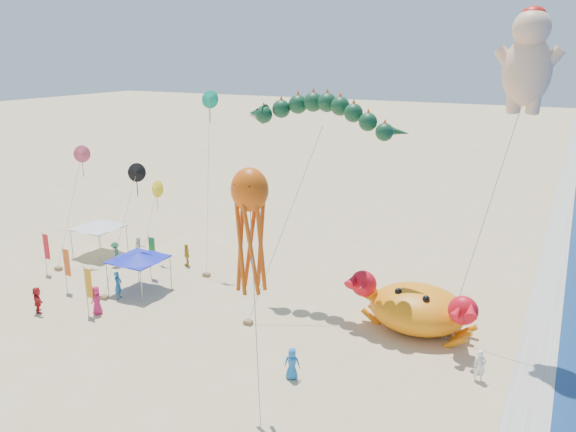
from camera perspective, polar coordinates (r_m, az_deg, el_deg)
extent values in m
plane|color=#D1B784|center=(32.70, 1.54, -12.35)|extent=(320.00, 320.00, 0.00)
plane|color=silver|center=(30.25, 23.39, -16.38)|extent=(320.00, 320.00, 0.00)
ellipsoid|color=orange|center=(33.91, 13.03, -9.15)|extent=(6.29, 5.49, 2.69)
sphere|color=red|center=(33.20, 7.61, -7.17)|extent=(1.60, 1.60, 1.60)
sphere|color=black|center=(32.78, 11.30, -7.67)|extent=(0.41, 0.41, 0.41)
sphere|color=red|center=(31.91, 17.92, -8.86)|extent=(1.60, 1.60, 1.60)
sphere|color=black|center=(32.42, 14.19, -8.14)|extent=(0.41, 0.41, 0.41)
cone|color=#0F3820|center=(36.26, -3.31, 10.40)|extent=(1.39, 1.03, 1.14)
cylinder|color=#B2B2B2|center=(33.65, -0.26, -0.81)|extent=(2.46, 5.15, 11.27)
cube|color=olive|center=(34.27, -4.08, -10.73)|extent=(0.50, 0.35, 0.25)
ellipsoid|color=#FFC39B|center=(31.76, 23.11, 13.39)|extent=(2.39, 1.97, 3.52)
sphere|color=#FFC39B|center=(31.55, 23.51, 17.09)|extent=(1.84, 1.84, 1.84)
ellipsoid|color=red|center=(31.68, 23.66, 18.25)|extent=(1.19, 1.19, 0.83)
cylinder|color=#B2B2B2|center=(32.13, 19.21, -0.76)|extent=(2.52, 2.08, 13.21)
cube|color=olive|center=(33.84, 15.78, -11.73)|extent=(0.50, 0.35, 0.25)
ellipsoid|color=#DF530B|center=(22.91, -3.92, 2.68)|extent=(1.60, 1.44, 1.84)
cylinder|color=#B2B2B2|center=(23.60, -3.31, -10.74)|extent=(1.58, 2.02, 9.62)
cylinder|color=gray|center=(39.72, -17.88, -6.06)|extent=(0.06, 0.06, 2.20)
cylinder|color=gray|center=(37.78, -14.66, -6.96)|extent=(0.06, 0.06, 2.20)
cylinder|color=gray|center=(41.68, -15.02, -4.76)|extent=(0.06, 0.06, 2.20)
cylinder|color=gray|center=(39.84, -11.83, -5.53)|extent=(0.06, 0.06, 2.20)
cube|color=#151FBF|center=(39.32, -14.97, -4.26)|extent=(3.20, 3.20, 0.08)
cone|color=#151FBF|center=(39.24, -14.99, -3.93)|extent=(3.52, 3.52, 0.45)
cylinder|color=gray|center=(47.74, -21.12, -2.62)|extent=(0.06, 0.06, 2.20)
cylinder|color=gray|center=(45.61, -18.59, -3.23)|extent=(0.06, 0.06, 2.20)
cylinder|color=gray|center=(49.65, -18.57, -1.65)|extent=(0.06, 0.06, 2.20)
cylinder|color=gray|center=(47.60, -16.03, -2.19)|extent=(0.06, 0.06, 2.20)
cube|color=silver|center=(47.29, -18.70, -1.10)|extent=(3.24, 3.24, 0.08)
cone|color=silver|center=(47.22, -18.73, -0.82)|extent=(3.57, 3.57, 0.45)
cylinder|color=gray|center=(36.98, -19.82, -7.10)|extent=(0.05, 0.05, 3.20)
cube|color=orange|center=(36.60, -19.59, -6.47)|extent=(0.50, 0.04, 1.90)
cylinder|color=gray|center=(40.97, -21.74, -5.01)|extent=(0.05, 0.05, 3.20)
cube|color=#E2561C|center=(40.60, -21.55, -4.43)|extent=(0.50, 0.04, 1.90)
cylinder|color=gray|center=(44.77, -23.49, -3.43)|extent=(0.05, 0.05, 3.20)
cube|color=red|center=(44.41, -23.33, -2.89)|extent=(0.50, 0.04, 1.90)
cylinder|color=gray|center=(41.60, -13.87, -3.97)|extent=(0.05, 0.05, 3.20)
cube|color=#199627|center=(41.26, -13.63, -3.39)|extent=(0.50, 0.04, 1.90)
imported|color=white|center=(30.10, 18.90, -14.21)|extent=(0.71, 0.60, 1.67)
imported|color=gold|center=(43.47, -10.26, -3.90)|extent=(1.06, 0.94, 1.72)
imported|color=blue|center=(28.79, 0.41, -14.76)|extent=(0.91, 0.71, 1.65)
imported|color=#216539|center=(44.75, -17.12, -3.70)|extent=(1.25, 1.38, 1.86)
imported|color=red|center=(38.66, -24.11, -7.78)|extent=(1.58, 1.26, 1.69)
imported|color=#1C6AA4|center=(38.86, -16.88, -6.73)|extent=(0.65, 0.80, 1.88)
imported|color=white|center=(45.51, -14.85, -3.18)|extent=(0.96, 1.08, 1.85)
imported|color=#CD205E|center=(37.10, -18.87, -8.08)|extent=(1.02, 0.80, 1.82)
cone|color=yellow|center=(43.86, -13.23, 2.69)|extent=(1.30, 0.51, 1.32)
cylinder|color=#B2B2B2|center=(43.35, -14.01, -1.39)|extent=(0.55, 3.04, 5.45)
cube|color=olive|center=(43.05, -14.82, -5.45)|extent=(0.50, 0.35, 0.25)
cone|color=black|center=(39.55, -15.18, 4.29)|extent=(1.30, 0.51, 1.32)
cylinder|color=#B2B2B2|center=(39.30, -15.95, -1.72)|extent=(0.55, 3.04, 7.60)
cube|color=olive|center=(39.46, -16.73, -7.65)|extent=(0.50, 0.35, 0.25)
cone|color=#0EA071|center=(40.87, -7.99, 11.68)|extent=(1.30, 0.51, 1.32)
cylinder|color=#B2B2B2|center=(40.49, -8.58, 2.68)|extent=(0.55, 3.04, 12.25)
cube|color=olive|center=(41.08, -9.15, -6.16)|extent=(0.50, 0.35, 0.25)
cone|color=#D1455C|center=(45.18, -20.26, 5.94)|extent=(1.30, 0.51, 1.32)
cylinder|color=#B2B2B2|center=(44.89, -20.92, 0.38)|extent=(0.55, 3.04, 8.10)
cube|color=olive|center=(45.01, -21.59, -5.12)|extent=(0.50, 0.35, 0.25)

